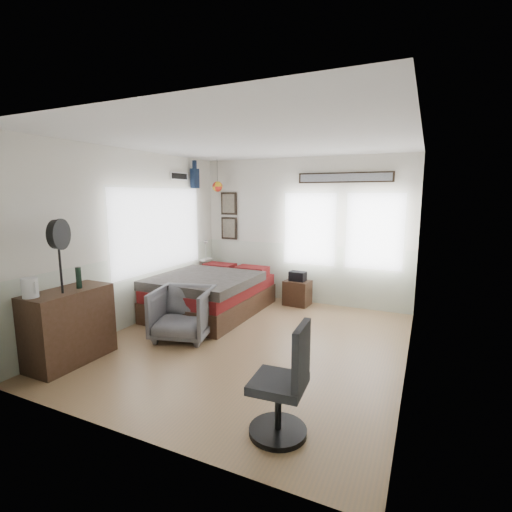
% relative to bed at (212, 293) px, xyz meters
% --- Properties ---
extents(ground_plane, '(4.00, 4.50, 0.01)m').
position_rel_bed_xyz_m(ground_plane, '(1.20, -0.94, -0.34)').
color(ground_plane, '#9E7B57').
extents(room_shell, '(4.02, 4.52, 2.71)m').
position_rel_bed_xyz_m(room_shell, '(1.12, -0.75, 1.28)').
color(room_shell, beige).
rests_on(room_shell, ground_plane).
extents(wall_decor, '(3.55, 1.32, 1.44)m').
position_rel_bed_xyz_m(wall_decor, '(0.10, 1.02, 1.76)').
color(wall_decor, black).
rests_on(wall_decor, room_shell).
extents(bed, '(1.57, 2.16, 0.69)m').
position_rel_bed_xyz_m(bed, '(0.00, 0.00, 0.00)').
color(bed, '#362213').
rests_on(bed, ground_plane).
extents(dresser, '(0.48, 1.00, 0.90)m').
position_rel_bed_xyz_m(dresser, '(-0.54, -2.39, 0.11)').
color(dresser, '#362213').
rests_on(dresser, ground_plane).
extents(armchair, '(0.96, 0.97, 0.73)m').
position_rel_bed_xyz_m(armchair, '(0.26, -1.18, 0.03)').
color(armchair, '#54535F').
rests_on(armchair, ground_plane).
extents(nightstand, '(0.49, 0.40, 0.46)m').
position_rel_bed_xyz_m(nightstand, '(1.21, 1.04, -0.11)').
color(nightstand, '#362213').
rests_on(nightstand, ground_plane).
extents(task_chair, '(0.50, 0.50, 1.00)m').
position_rel_bed_xyz_m(task_chair, '(2.34, -2.62, 0.07)').
color(task_chair, black).
rests_on(task_chair, ground_plane).
extents(kettle, '(0.19, 0.17, 0.22)m').
position_rel_bed_xyz_m(kettle, '(-0.61, -2.78, 0.68)').
color(kettle, silver).
rests_on(kettle, dresser).
extents(bottle, '(0.07, 0.07, 0.26)m').
position_rel_bed_xyz_m(bottle, '(-0.47, -2.26, 0.69)').
color(bottle, black).
rests_on(bottle, dresser).
extents(stand_fan, '(0.21, 0.34, 0.86)m').
position_rel_bed_xyz_m(stand_fan, '(-0.44, -2.50, 1.23)').
color(stand_fan, black).
rests_on(stand_fan, dresser).
extents(black_bag, '(0.31, 0.22, 0.17)m').
position_rel_bed_xyz_m(black_bag, '(1.21, 1.04, 0.21)').
color(black_bag, black).
rests_on(black_bag, nightstand).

